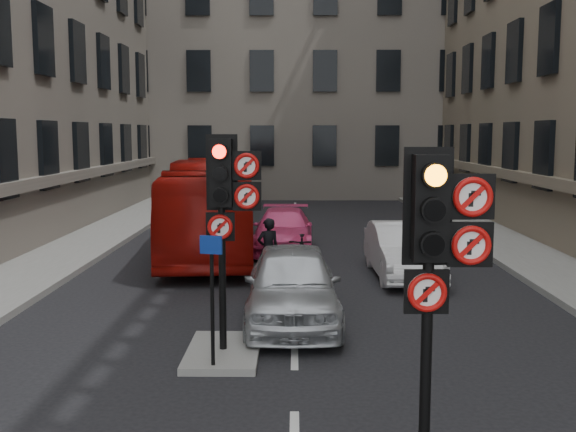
{
  "coord_description": "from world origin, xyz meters",
  "views": [
    {
      "loc": [
        0.01,
        -5.92,
        3.73
      ],
      "look_at": [
        -0.09,
        3.11,
        2.6
      ],
      "focal_mm": 42.0,
      "sensor_mm": 36.0,
      "label": 1
    }
  ],
  "objects_px": {
    "motorcycle": "(301,259)",
    "motorcyclist": "(268,249)",
    "bus_red": "(212,206)",
    "signal_near": "(438,243)",
    "car_silver": "(292,284)",
    "car_pink": "(283,230)",
    "car_white": "(402,250)",
    "info_sign": "(212,282)",
    "signal_far": "(227,195)"
  },
  "relations": [
    {
      "from": "motorcyclist",
      "to": "signal_far",
      "type": "bearing_deg",
      "value": 61.31
    },
    {
      "from": "car_white",
      "to": "car_pink",
      "type": "xyz_separation_m",
      "value": [
        -3.15,
        3.89,
        -0.04
      ]
    },
    {
      "from": "car_silver",
      "to": "car_white",
      "type": "xyz_separation_m",
      "value": [
        2.83,
        4.24,
        -0.07
      ]
    },
    {
      "from": "bus_red",
      "to": "car_pink",
      "type": "bearing_deg",
      "value": 0.12
    },
    {
      "from": "signal_near",
      "to": "bus_red",
      "type": "xyz_separation_m",
      "value": [
        -4.09,
        13.95,
        -1.14
      ]
    },
    {
      "from": "car_white",
      "to": "motorcyclist",
      "type": "distance_m",
      "value": 3.49
    },
    {
      "from": "signal_far",
      "to": "bus_red",
      "type": "height_order",
      "value": "signal_far"
    },
    {
      "from": "info_sign",
      "to": "motorcycle",
      "type": "bearing_deg",
      "value": 91.2
    },
    {
      "from": "car_white",
      "to": "bus_red",
      "type": "distance_m",
      "value": 6.58
    },
    {
      "from": "car_white",
      "to": "signal_far",
      "type": "bearing_deg",
      "value": -123.54
    },
    {
      "from": "motorcyclist",
      "to": "signal_near",
      "type": "bearing_deg",
      "value": 78.08
    },
    {
      "from": "signal_far",
      "to": "info_sign",
      "type": "bearing_deg",
      "value": -101.1
    },
    {
      "from": "signal_far",
      "to": "bus_red",
      "type": "distance_m",
      "value": 10.14
    },
    {
      "from": "car_white",
      "to": "info_sign",
      "type": "height_order",
      "value": "info_sign"
    },
    {
      "from": "motorcycle",
      "to": "motorcyclist",
      "type": "distance_m",
      "value": 0.86
    },
    {
      "from": "motorcyclist",
      "to": "bus_red",
      "type": "bearing_deg",
      "value": -89.4
    },
    {
      "from": "bus_red",
      "to": "info_sign",
      "type": "height_order",
      "value": "bus_red"
    },
    {
      "from": "car_silver",
      "to": "car_white",
      "type": "relative_size",
      "value": 1.06
    },
    {
      "from": "signal_far",
      "to": "car_silver",
      "type": "height_order",
      "value": "signal_far"
    },
    {
      "from": "bus_red",
      "to": "signal_near",
      "type": "bearing_deg",
      "value": -78.18
    },
    {
      "from": "signal_near",
      "to": "bus_red",
      "type": "bearing_deg",
      "value": 106.36
    },
    {
      "from": "car_white",
      "to": "info_sign",
      "type": "xyz_separation_m",
      "value": [
        -4.05,
        -7.05,
        0.75
      ]
    },
    {
      "from": "signal_near",
      "to": "motorcyclist",
      "type": "bearing_deg",
      "value": 102.44
    },
    {
      "from": "motorcyclist",
      "to": "info_sign",
      "type": "height_order",
      "value": "info_sign"
    },
    {
      "from": "signal_near",
      "to": "signal_far",
      "type": "bearing_deg",
      "value": 123.02
    },
    {
      "from": "car_silver",
      "to": "car_pink",
      "type": "height_order",
      "value": "car_silver"
    },
    {
      "from": "bus_red",
      "to": "motorcycle",
      "type": "distance_m",
      "value": 5.12
    },
    {
      "from": "car_silver",
      "to": "car_pink",
      "type": "xyz_separation_m",
      "value": [
        -0.32,
        8.12,
        -0.11
      ]
    },
    {
      "from": "car_pink",
      "to": "bus_red",
      "type": "distance_m",
      "value": 2.38
    },
    {
      "from": "car_silver",
      "to": "motorcyclist",
      "type": "height_order",
      "value": "motorcyclist"
    },
    {
      "from": "car_pink",
      "to": "motorcyclist",
      "type": "distance_m",
      "value": 4.35
    },
    {
      "from": "car_pink",
      "to": "bus_red",
      "type": "bearing_deg",
      "value": -173.94
    },
    {
      "from": "car_silver",
      "to": "motorcycle",
      "type": "relative_size",
      "value": 2.35
    },
    {
      "from": "car_silver",
      "to": "bus_red",
      "type": "height_order",
      "value": "bus_red"
    },
    {
      "from": "car_pink",
      "to": "motorcycle",
      "type": "relative_size",
      "value": 2.34
    },
    {
      "from": "signal_near",
      "to": "motorcycle",
      "type": "bearing_deg",
      "value": 97.79
    },
    {
      "from": "car_pink",
      "to": "car_silver",
      "type": "bearing_deg",
      "value": -86.32
    },
    {
      "from": "signal_far",
      "to": "car_white",
      "type": "height_order",
      "value": "signal_far"
    },
    {
      "from": "car_silver",
      "to": "signal_far",
      "type": "bearing_deg",
      "value": -119.0
    },
    {
      "from": "car_silver",
      "to": "bus_red",
      "type": "xyz_separation_m",
      "value": [
        -2.56,
        7.94,
        0.67
      ]
    },
    {
      "from": "car_pink",
      "to": "info_sign",
      "type": "height_order",
      "value": "info_sign"
    },
    {
      "from": "signal_far",
      "to": "bus_red",
      "type": "relative_size",
      "value": 0.35
    },
    {
      "from": "bus_red",
      "to": "motorcyclist",
      "type": "height_order",
      "value": "bus_red"
    },
    {
      "from": "motorcycle",
      "to": "car_pink",
      "type": "bearing_deg",
      "value": 100.94
    },
    {
      "from": "car_pink",
      "to": "motorcycle",
      "type": "xyz_separation_m",
      "value": [
        0.53,
        -4.4,
        -0.08
      ]
    },
    {
      "from": "bus_red",
      "to": "info_sign",
      "type": "distance_m",
      "value": 10.84
    },
    {
      "from": "signal_near",
      "to": "info_sign",
      "type": "xyz_separation_m",
      "value": [
        -2.76,
        3.19,
        -1.14
      ]
    },
    {
      "from": "bus_red",
      "to": "motorcycle",
      "type": "relative_size",
      "value": 5.4
    },
    {
      "from": "signal_near",
      "to": "car_white",
      "type": "relative_size",
      "value": 0.85
    },
    {
      "from": "car_silver",
      "to": "car_white",
      "type": "distance_m",
      "value": 5.09
    }
  ]
}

